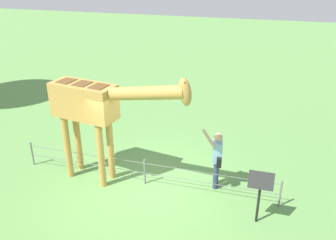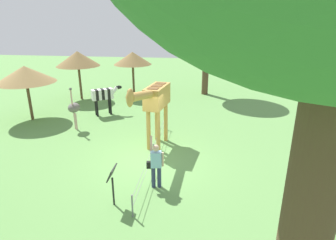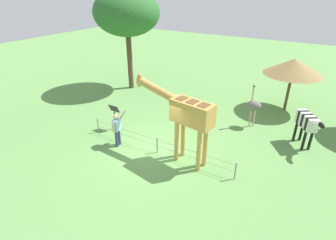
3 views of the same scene
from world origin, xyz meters
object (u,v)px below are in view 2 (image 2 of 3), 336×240
object	(u,v)px
giraffe	(155,101)
zebra	(104,96)
shade_hut_far	(25,74)
ostrich	(74,108)
shade_hut_near	(133,58)
tree_west	(208,10)
info_sign	(112,178)
visitor	(156,163)
shade_hut_aside	(78,59)

from	to	relation	value
giraffe	zebra	world-z (taller)	giraffe
shade_hut_far	ostrich	bearing A→B (deg)	70.06
shade_hut_near	shade_hut_far	world-z (taller)	shade_hut_near
tree_west	info_sign	bearing A→B (deg)	-10.85
ostrich	info_sign	distance (m)	7.02
info_sign	visitor	bearing A→B (deg)	135.43
visitor	tree_west	world-z (taller)	tree_west
shade_hut_near	shade_hut_aside	bearing A→B (deg)	-68.38
visitor	info_sign	world-z (taller)	visitor
shade_hut_aside	tree_west	world-z (taller)	tree_west
shade_hut_near	info_sign	distance (m)	13.13
shade_hut_aside	info_sign	bearing A→B (deg)	27.37
shade_hut_near	shade_hut_far	distance (m)	7.32
shade_hut_near	shade_hut_aside	distance (m)	3.70
ostrich	tree_west	distance (m)	11.42
shade_hut_far	giraffe	bearing A→B (deg)	69.93
zebra	ostrich	world-z (taller)	ostrich
shade_hut_far	info_sign	xyz separation A→B (m)	(6.99, 6.95, -1.63)
giraffe	visitor	size ratio (longest dim) A/B	2.19
ostrich	giraffe	bearing A→B (deg)	69.84
zebra	shade_hut_aside	size ratio (longest dim) A/B	0.50
shade_hut_aside	giraffe	bearing A→B (deg)	42.14
zebra	shade_hut_aside	world-z (taller)	shade_hut_aside
giraffe	shade_hut_aside	distance (m)	9.69
info_sign	ostrich	bearing A→B (deg)	-146.75
shade_hut_far	tree_west	xyz separation A→B (m)	(-6.95, 9.62, 3.35)
ostrich	zebra	bearing A→B (deg)	164.91
visitor	ostrich	bearing A→B (deg)	-133.40
giraffe	zebra	bearing A→B (deg)	-137.78
shade_hut_far	tree_west	world-z (taller)	tree_west
ostrich	shade_hut_near	world-z (taller)	shade_hut_near
ostrich	tree_west	world-z (taller)	tree_west
giraffe	visitor	xyz separation A→B (m)	(3.09, 0.56, -1.27)
shade_hut_near	tree_west	distance (m)	6.17
giraffe	shade_hut_aside	bearing A→B (deg)	-137.86
visitor	shade_hut_near	xyz separation A→B (m)	(-11.62, -3.60, 1.81)
zebra	tree_west	size ratio (longest dim) A/B	0.23
info_sign	shade_hut_aside	bearing A→B (deg)	-152.63
shade_hut_near	tree_west	size ratio (longest dim) A/B	0.43
tree_west	ostrich	bearing A→B (deg)	-38.89
zebra	info_sign	xyz separation A→B (m)	(8.37, 3.17, -0.21)
zebra	info_sign	world-z (taller)	zebra
shade_hut_near	shade_hut_aside	world-z (taller)	shade_hut_aside
shade_hut_near	shade_hut_aside	size ratio (longest dim) A/B	0.95
zebra	shade_hut_far	xyz separation A→B (m)	(1.38, -3.78, 1.41)
visitor	tree_west	size ratio (longest dim) A/B	0.24
shade_hut_far	zebra	bearing A→B (deg)	110.05
visitor	ostrich	xyz separation A→B (m)	(-4.71, -4.98, 0.27)
giraffe	zebra	xyz separation A→B (m)	(-4.13, -3.75, -1.01)
ostrich	shade_hut_aside	bearing A→B (deg)	-159.60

